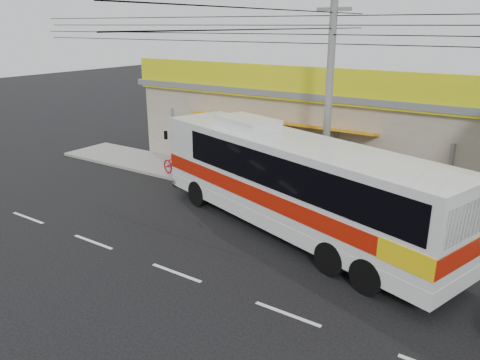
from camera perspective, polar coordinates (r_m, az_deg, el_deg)
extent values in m
plane|color=black|center=(17.01, -2.15, -7.80)|extent=(120.00, 120.00, 0.00)
cube|color=gray|center=(21.72, 7.18, -1.75)|extent=(30.00, 3.20, 0.15)
cube|color=gray|center=(26.12, 12.98, 6.00)|extent=(22.00, 8.00, 4.20)
cube|color=slate|center=(25.75, 13.34, 10.89)|extent=(22.60, 8.60, 0.30)
cube|color=#D0D512|center=(21.90, 9.48, 11.33)|extent=(22.00, 0.24, 1.60)
cube|color=#AE0914|center=(22.77, 4.79, 11.78)|extent=(9.00, 0.10, 1.20)
cube|color=#167D38|center=(20.09, 26.71, 9.03)|extent=(2.40, 0.10, 1.10)
cube|color=#AE0914|center=(26.87, -8.67, 12.64)|extent=(3.00, 0.10, 1.10)
cube|color=orange|center=(22.94, 4.47, 7.03)|extent=(10.00, 1.20, 0.37)
cube|color=silver|center=(17.23, 6.48, -0.18)|extent=(13.13, 6.56, 3.12)
cube|color=#B51807|center=(17.36, 6.44, -1.36)|extent=(13.18, 6.61, 0.59)
cube|color=yellow|center=(14.25, 22.48, -7.28)|extent=(2.49, 3.15, 0.65)
cube|color=black|center=(16.52, 8.39, 1.47)|extent=(11.09, 5.93, 1.19)
cube|color=black|center=(21.91, -5.24, 5.21)|extent=(0.90, 2.31, 1.62)
cube|color=silver|center=(18.72, 0.87, 7.00)|extent=(2.93, 2.23, 0.39)
cylinder|color=black|center=(20.35, -5.10, -1.63)|extent=(1.17, 0.67, 1.12)
cylinder|color=black|center=(21.69, 0.29, -0.27)|extent=(1.17, 0.67, 1.12)
cylinder|color=black|center=(14.36, 15.29, -11.25)|extent=(1.17, 0.67, 1.12)
cylinder|color=black|center=(16.20, 20.56, -8.26)|extent=(1.17, 0.67, 1.12)
imported|color=maroon|center=(23.90, -7.88, 1.74)|extent=(2.29, 1.32, 1.14)
imported|color=black|center=(25.30, -5.44, 2.68)|extent=(1.79, 0.56, 1.06)
cylinder|color=#60605E|center=(18.86, 10.70, 8.83)|extent=(0.29, 0.29, 8.94)
cube|color=#60605E|center=(18.62, 11.39, 19.74)|extent=(1.34, 0.13, 0.13)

